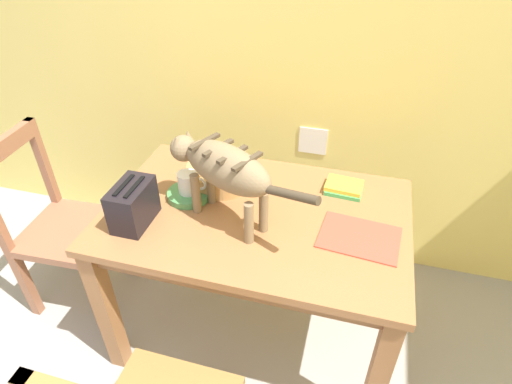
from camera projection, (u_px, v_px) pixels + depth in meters
wall_rear at (299, 36)px, 1.99m from camera, size 4.52×0.11×2.50m
dining_table at (256, 229)px, 1.78m from camera, size 1.23×0.80×0.75m
cat at (223, 168)px, 1.55m from camera, size 0.63×0.33×0.33m
saucer_bowl at (189, 194)px, 1.80m from camera, size 0.18×0.18×0.03m
coffee_mug at (188, 183)px, 1.76m from camera, size 0.13×0.08×0.09m
magazine at (359, 237)px, 1.60m from camera, size 0.31×0.25×0.01m
book_stack at (344, 188)px, 1.83m from camera, size 0.16×0.13×0.04m
wicker_basket at (221, 173)px, 1.88m from camera, size 0.30×0.30×0.08m
toaster at (133, 204)px, 1.63m from camera, size 0.12×0.20×0.18m
wooden_chair_far at (61, 227)px, 2.10m from camera, size 0.44×0.44×0.93m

